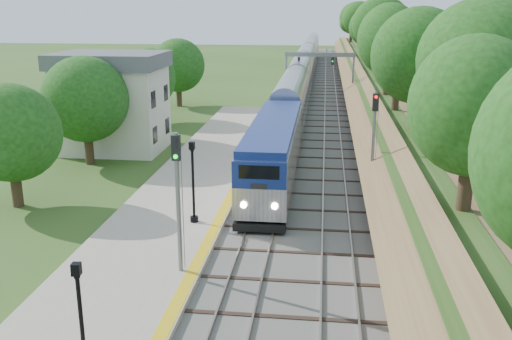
# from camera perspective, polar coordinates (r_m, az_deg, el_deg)

# --- Properties ---
(trackbed) EXTENTS (9.50, 170.00, 0.28)m
(trackbed) POSITION_cam_1_polar(r_m,az_deg,el_deg) (75.31, 5.94, 7.26)
(trackbed) COLOR #4C4944
(trackbed) RESTS_ON ground
(platform) EXTENTS (6.40, 68.00, 0.38)m
(platform) POSITION_cam_1_polar(r_m,az_deg,el_deg) (33.54, -7.99, -3.96)
(platform) COLOR gray
(platform) RESTS_ON ground
(yellow_stripe) EXTENTS (0.55, 68.00, 0.01)m
(yellow_stripe) POSITION_cam_1_polar(r_m,az_deg,el_deg) (32.88, -3.18, -3.87)
(yellow_stripe) COLOR gold
(yellow_stripe) RESTS_ON platform
(embankment) EXTENTS (10.64, 170.00, 11.70)m
(embankment) POSITION_cam_1_polar(r_m,az_deg,el_deg) (75.38, 12.41, 8.43)
(embankment) COLOR brown
(embankment) RESTS_ON ground
(station_building) EXTENTS (8.60, 6.60, 8.00)m
(station_building) POSITION_cam_1_polar(r_m,az_deg,el_deg) (48.19, -14.17, 6.67)
(station_building) COLOR white
(station_building) RESTS_ON ground
(signal_gantry) EXTENTS (8.40, 0.38, 6.20)m
(signal_gantry) POSITION_cam_1_polar(r_m,az_deg,el_deg) (69.73, 6.37, 10.47)
(signal_gantry) COLOR slate
(signal_gantry) RESTS_ON ground
(trees_behind_platform) EXTENTS (7.82, 53.32, 7.21)m
(trees_behind_platform) POSITION_cam_1_polar(r_m,az_deg,el_deg) (38.53, -15.13, 4.98)
(trees_behind_platform) COLOR #332316
(trees_behind_platform) RESTS_ON ground
(train) EXTENTS (2.85, 114.43, 4.19)m
(train) POSITION_cam_1_polar(r_m,az_deg,el_deg) (84.19, 4.73, 9.67)
(train) COLOR black
(train) RESTS_ON trackbed
(lamppost_mid) EXTENTS (0.41, 0.41, 4.11)m
(lamppost_mid) POSITION_cam_1_polar(r_m,az_deg,el_deg) (18.49, -16.97, -15.29)
(lamppost_mid) COLOR black
(lamppost_mid) RESTS_ON platform
(lamppost_far) EXTENTS (0.44, 0.44, 4.43)m
(lamppost_far) POSITION_cam_1_polar(r_m,az_deg,el_deg) (30.45, -6.30, -1.68)
(lamppost_far) COLOR black
(lamppost_far) RESTS_ON platform
(signal_platform) EXTENTS (0.36, 0.29, 6.21)m
(signal_platform) POSITION_cam_1_polar(r_m,az_deg,el_deg) (24.35, -7.85, -1.79)
(signal_platform) COLOR slate
(signal_platform) RESTS_ON platform
(signal_farside) EXTENTS (0.36, 0.29, 6.58)m
(signal_farside) POSITION_cam_1_polar(r_m,az_deg,el_deg) (35.29, 11.69, 3.57)
(signal_farside) COLOR slate
(signal_farside) RESTS_ON ground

